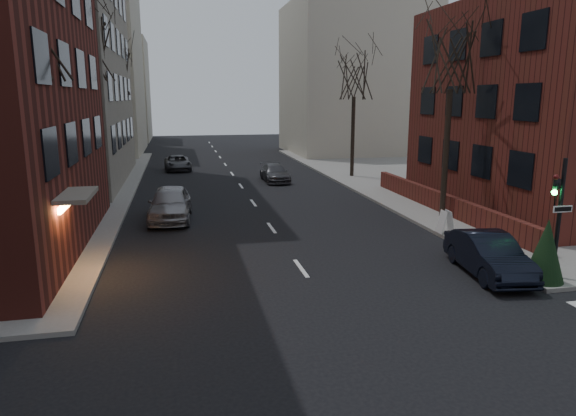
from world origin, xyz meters
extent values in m
cube|color=#581F19|center=(16.50, 19.00, 5.50)|extent=(12.00, 14.00, 11.00)
cube|color=#581F19|center=(9.30, 19.00, 0.65)|extent=(0.35, 16.00, 1.00)
cube|color=#B5AB99|center=(-15.00, 55.00, 9.00)|extent=(14.00, 16.00, 18.00)
cube|color=#B5AB99|center=(15.00, 50.00, 8.00)|extent=(14.00, 14.00, 16.00)
cube|color=#B5AB99|center=(-13.00, 72.00, 7.00)|extent=(10.00, 12.00, 14.00)
cylinder|color=black|center=(8.00, 9.00, 2.15)|extent=(0.14, 0.14, 4.00)
cylinder|color=black|center=(8.00, 9.00, 0.25)|extent=(0.44, 0.44, 0.20)
imported|color=black|center=(7.75, 9.00, 3.00)|extent=(0.16, 0.20, 1.00)
sphere|color=#19FF4C|center=(7.68, 8.95, 3.05)|extent=(0.18, 0.18, 0.18)
cube|color=white|center=(8.00, 8.88, 2.50)|extent=(0.70, 0.03, 0.22)
cylinder|color=#2D231C|center=(-8.80, 14.00, 3.47)|extent=(0.28, 0.28, 6.65)
cylinder|color=#2D231C|center=(-8.80, 26.00, 3.65)|extent=(0.28, 0.28, 7.00)
cylinder|color=#2D231C|center=(-8.80, 40.00, 3.30)|extent=(0.28, 0.28, 6.30)
cylinder|color=#2D231C|center=(8.80, 18.00, 3.30)|extent=(0.28, 0.28, 6.30)
cylinder|color=#2D231C|center=(8.80, 32.00, 3.12)|extent=(0.28, 0.28, 5.95)
cylinder|color=black|center=(-8.20, 22.00, 3.15)|extent=(0.12, 0.12, 6.00)
sphere|color=#FFA54C|center=(-8.20, 22.00, 6.25)|extent=(0.36, 0.36, 0.36)
cylinder|color=black|center=(-8.20, 42.00, 3.15)|extent=(0.12, 0.12, 6.00)
sphere|color=#FFA54C|center=(-8.20, 42.00, 6.25)|extent=(0.36, 0.36, 0.36)
imported|color=black|center=(6.20, 10.00, 0.72)|extent=(2.08, 4.56, 1.45)
imported|color=gray|center=(-4.68, 20.64, 0.85)|extent=(2.29, 5.11, 1.71)
imported|color=#3E3E42|center=(2.69, 31.47, 0.62)|extent=(1.79, 4.32, 1.25)
imported|color=#3C3C40|center=(-4.28, 39.08, 0.62)|extent=(2.36, 4.58, 1.24)
cube|color=silver|center=(7.30, 14.94, 0.66)|extent=(0.49, 0.66, 1.03)
cone|color=black|center=(7.41, 8.71, 1.19)|extent=(1.42, 1.42, 2.09)
camera|label=1|loc=(-4.15, -5.18, 6.06)|focal=32.00mm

